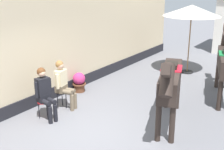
{
  "coord_description": "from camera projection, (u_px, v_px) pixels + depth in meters",
  "views": [
    {
      "loc": [
        4.1,
        -5.27,
        3.64
      ],
      "look_at": [
        -0.4,
        1.2,
        1.05
      ],
      "focal_mm": 49.41,
      "sensor_mm": 36.0,
      "label": 1
    }
  ],
  "objects": [
    {
      "name": "ground_plane",
      "position": [
        154.0,
        94.0,
        9.81
      ],
      "size": [
        40.0,
        40.0,
        0.0
      ],
      "primitive_type": "plane",
      "color": "slate"
    },
    {
      "name": "seated_visitor_far",
      "position": [
        63.0,
        82.0,
        8.57
      ],
      "size": [
        0.61,
        0.48,
        1.39
      ],
      "color": "black",
      "rests_on": "ground_plane"
    },
    {
      "name": "saddled_horse_near",
      "position": [
        170.0,
        82.0,
        7.46
      ],
      "size": [
        1.28,
        2.86,
        2.06
      ],
      "color": "#2D231E",
      "rests_on": "ground_plane"
    },
    {
      "name": "cafe_parasol",
      "position": [
        192.0,
        11.0,
        11.22
      ],
      "size": [
        2.1,
        2.1,
        2.58
      ],
      "color": "black",
      "rests_on": "ground_plane"
    },
    {
      "name": "seated_visitor_near",
      "position": [
        44.0,
        91.0,
        7.91
      ],
      "size": [
        0.61,
        0.48,
        1.39
      ],
      "color": "red",
      "rests_on": "ground_plane"
    },
    {
      "name": "pub_facade_wall",
      "position": [
        61.0,
        45.0,
        9.54
      ],
      "size": [
        0.34,
        14.0,
        3.4
      ],
      "color": "#CCB793",
      "rests_on": "ground_plane"
    },
    {
      "name": "flower_planter_farthest",
      "position": [
        79.0,
        82.0,
        9.93
      ],
      "size": [
        0.43,
        0.43,
        0.64
      ],
      "color": "brown",
      "rests_on": "ground_plane"
    }
  ]
}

